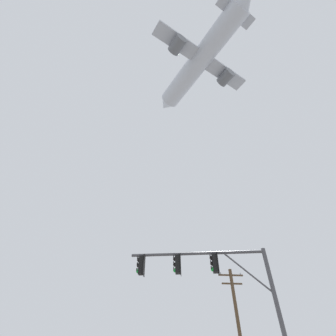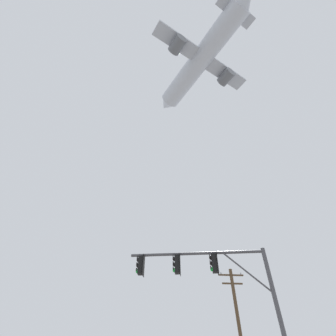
% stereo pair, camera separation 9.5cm
% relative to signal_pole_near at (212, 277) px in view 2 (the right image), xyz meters
% --- Properties ---
extents(signal_pole_near, '(6.84, 1.35, 5.98)m').
position_rel_signal_pole_near_xyz_m(signal_pole_near, '(0.00, 0.00, 0.00)').
color(signal_pole_near, '#4C4C51').
rests_on(signal_pole_near, ground).
extents(utility_pole, '(2.20, 0.28, 8.12)m').
position_rel_signal_pole_near_xyz_m(utility_pole, '(4.27, 9.91, -0.32)').
color(utility_pole, brown).
rests_on(utility_pole, ground).
extents(airplane, '(22.23, 28.79, 8.37)m').
position_rel_signal_pole_near_xyz_m(airplane, '(6.04, 13.48, 49.11)').
color(airplane, '#B7BCC6').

